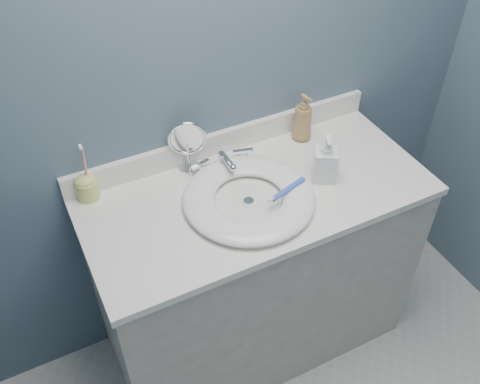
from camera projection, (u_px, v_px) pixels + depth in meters
back_wall at (221, 74)px, 1.82m from camera, size 2.20×0.02×2.40m
vanity_cabinet at (255, 275)px, 2.16m from camera, size 1.20×0.55×0.85m
countertop at (257, 195)px, 1.86m from camera, size 1.22×0.57×0.03m
backsplash at (225, 141)px, 2.00m from camera, size 1.22×0.02×0.09m
basin at (249, 198)px, 1.80m from camera, size 0.45×0.45×0.04m
drain at (249, 201)px, 1.82m from camera, size 0.04×0.04×0.01m
faucet at (224, 163)px, 1.93m from camera, size 0.25×0.13×0.07m
makeup_mirror at (188, 144)px, 1.87m from camera, size 0.13×0.08×0.20m
soap_bottle_amber at (303, 117)px, 2.02m from camera, size 0.09×0.09×0.19m
soap_bottle_clear at (326, 158)px, 1.85m from camera, size 0.11×0.11×0.18m
toothbrush_holder at (87, 186)px, 1.80m from camera, size 0.08×0.08×0.22m
toothbrush_lying at (287, 190)px, 1.80m from camera, size 0.17×0.06×0.02m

